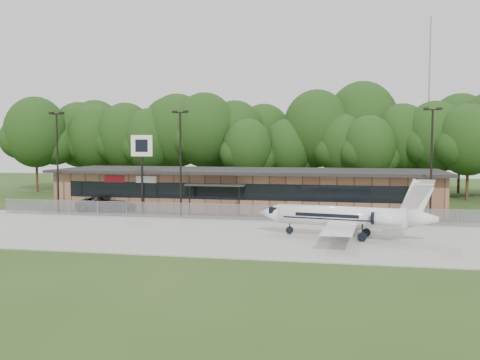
% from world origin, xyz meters
% --- Properties ---
extents(ground, '(160.00, 160.00, 0.00)m').
position_xyz_m(ground, '(0.00, 0.00, 0.00)').
color(ground, '#263E16').
rests_on(ground, ground).
extents(apron, '(64.00, 18.00, 0.08)m').
position_xyz_m(apron, '(0.00, 8.00, 0.04)').
color(apron, '#9E9B93').
rests_on(apron, ground).
extents(parking_lot, '(50.00, 9.00, 0.06)m').
position_xyz_m(parking_lot, '(0.00, 19.50, 0.03)').
color(parking_lot, '#383835').
rests_on(parking_lot, ground).
extents(terminal, '(41.00, 11.65, 4.30)m').
position_xyz_m(terminal, '(-0.00, 23.94, 2.18)').
color(terminal, olive).
rests_on(terminal, ground).
extents(fence, '(46.00, 0.04, 1.52)m').
position_xyz_m(fence, '(0.00, 15.00, 0.78)').
color(fence, gray).
rests_on(fence, ground).
extents(treeline, '(72.00, 12.00, 15.00)m').
position_xyz_m(treeline, '(0.00, 42.00, 7.50)').
color(treeline, '#1A3410').
rests_on(treeline, ground).
extents(radio_mast, '(0.20, 0.20, 25.00)m').
position_xyz_m(radio_mast, '(22.00, 48.00, 12.50)').
color(radio_mast, gray).
rests_on(radio_mast, ground).
extents(light_pole_left, '(1.55, 0.30, 10.23)m').
position_xyz_m(light_pole_left, '(-18.00, 16.50, 5.98)').
color(light_pole_left, black).
rests_on(light_pole_left, ground).
extents(light_pole_mid, '(1.55, 0.30, 10.23)m').
position_xyz_m(light_pole_mid, '(-5.00, 16.50, 5.98)').
color(light_pole_mid, black).
rests_on(light_pole_mid, ground).
extents(light_pole_right, '(1.55, 0.30, 10.23)m').
position_xyz_m(light_pole_right, '(18.00, 16.50, 5.98)').
color(light_pole_right, black).
rests_on(light_pole_right, ground).
extents(business_jet, '(13.54, 12.14, 4.56)m').
position_xyz_m(business_jet, '(10.87, 7.44, 1.63)').
color(business_jet, white).
rests_on(business_jet, ground).
extents(suv, '(6.31, 3.25, 1.70)m').
position_xyz_m(suv, '(-13.56, 18.27, 0.85)').
color(suv, '#272729').
rests_on(suv, ground).
extents(pole_sign, '(2.07, 0.68, 7.91)m').
position_xyz_m(pole_sign, '(-9.07, 16.80, 6.05)').
color(pole_sign, black).
rests_on(pole_sign, ground).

